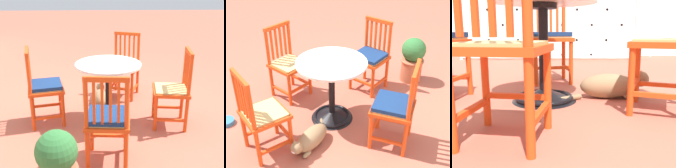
% 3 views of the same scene
% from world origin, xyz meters
% --- Properties ---
extents(ground_plane, '(24.00, 24.00, 0.00)m').
position_xyz_m(ground_plane, '(0.00, 0.00, 0.00)').
color(ground_plane, '#AD5642').
extents(lattice_fence_panel, '(3.75, 0.06, 1.24)m').
position_xyz_m(lattice_fence_panel, '(-0.34, 2.87, 0.62)').
color(lattice_fence_panel, white).
rests_on(lattice_fence_panel, ground_plane).
extents(cafe_table, '(0.76, 0.76, 0.73)m').
position_xyz_m(cafe_table, '(-0.14, 0.05, 0.28)').
color(cafe_table, black).
rests_on(cafe_table, ground_plane).
extents(orange_chair_facing_out, '(0.48, 0.48, 0.91)m').
position_xyz_m(orange_chair_facing_out, '(-0.14, 0.80, 0.45)').
color(orange_chair_facing_out, '#D64214').
rests_on(orange_chair_facing_out, ground_plane).
extents(orange_chair_by_planter, '(0.45, 0.45, 0.91)m').
position_xyz_m(orange_chair_by_planter, '(-0.26, -0.69, 0.43)').
color(orange_chair_by_planter, '#D64214').
rests_on(orange_chair_by_planter, ground_plane).
extents(orange_chair_tucked_in, '(0.51, 0.51, 0.91)m').
position_xyz_m(orange_chair_tucked_in, '(0.67, -0.20, 0.43)').
color(orange_chair_tucked_in, '#D64214').
rests_on(orange_chair_tucked_in, ground_plane).
extents(tabby_cat, '(0.72, 0.30, 0.23)m').
position_xyz_m(tabby_cat, '(0.39, 0.14, 0.10)').
color(tabby_cat, '#8E704C').
rests_on(tabby_cat, ground_plane).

